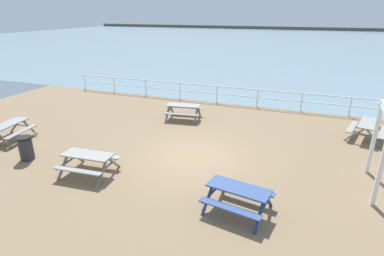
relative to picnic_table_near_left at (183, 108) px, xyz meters
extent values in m
cube|color=#846B4C|center=(2.10, -4.10, -0.68)|extent=(30.00, 24.00, 0.20)
cube|color=gray|center=(2.10, 48.65, -0.58)|extent=(142.00, 90.00, 0.01)
cube|color=#4C4C47|center=(2.10, 91.65, -0.58)|extent=(142.00, 6.00, 1.80)
cube|color=white|center=(2.10, 3.65, 0.47)|extent=(23.00, 0.06, 0.06)
cube|color=white|center=(2.10, 3.65, -0.01)|extent=(23.00, 0.05, 0.05)
cylinder|color=white|center=(-9.40, 3.65, -0.06)|extent=(0.07, 0.07, 1.05)
cylinder|color=white|center=(-6.85, 3.65, -0.06)|extent=(0.07, 0.07, 1.05)
cylinder|color=white|center=(-4.29, 3.65, -0.06)|extent=(0.07, 0.07, 1.05)
cylinder|color=white|center=(-1.74, 3.65, -0.06)|extent=(0.07, 0.07, 1.05)
cylinder|color=white|center=(0.82, 3.65, -0.06)|extent=(0.07, 0.07, 1.05)
cylinder|color=white|center=(3.38, 3.65, -0.06)|extent=(0.07, 0.07, 1.05)
cylinder|color=white|center=(5.93, 3.65, -0.06)|extent=(0.07, 0.07, 1.05)
cylinder|color=white|center=(8.49, 3.65, -0.06)|extent=(0.07, 0.07, 1.05)
cube|color=gray|center=(0.00, 0.00, 0.17)|extent=(1.88, 0.94, 0.05)
cube|color=gray|center=(-0.09, 0.61, -0.13)|extent=(1.82, 0.51, 0.04)
cube|color=gray|center=(0.09, -0.61, -0.13)|extent=(1.82, 0.51, 0.04)
cube|color=slate|center=(0.72, 0.48, -0.21)|extent=(0.19, 0.80, 0.79)
cube|color=slate|center=(0.82, -0.26, -0.21)|extent=(0.19, 0.80, 0.79)
cube|color=slate|center=(0.77, 0.11, -0.16)|extent=(0.27, 1.49, 0.04)
cube|color=slate|center=(-0.82, 0.26, -0.21)|extent=(0.19, 0.80, 0.79)
cube|color=slate|center=(-0.72, -0.48, -0.21)|extent=(0.19, 0.80, 0.79)
cube|color=slate|center=(-0.77, -0.11, -0.16)|extent=(0.27, 1.49, 0.04)
cube|color=gray|center=(-6.25, -5.49, 0.17)|extent=(0.92, 1.87, 0.05)
cube|color=gray|center=(-5.64, -5.41, -0.13)|extent=(0.48, 1.82, 0.04)
cube|color=slate|center=(-6.72, -4.76, -0.21)|extent=(0.80, 0.18, 0.79)
cube|color=slate|center=(-5.98, -4.67, -0.21)|extent=(0.80, 0.18, 0.79)
cube|color=slate|center=(-6.35, -4.72, -0.16)|extent=(1.50, 0.25, 0.04)
cube|color=slate|center=(-5.78, -6.22, -0.21)|extent=(0.80, 0.18, 0.79)
cube|color=gray|center=(8.90, 0.33, 0.17)|extent=(1.16, 1.92, 0.05)
cube|color=gray|center=(8.30, 0.50, -0.13)|extent=(0.73, 1.80, 0.04)
cube|color=gray|center=(9.50, 0.17, -0.13)|extent=(0.73, 1.80, 0.04)
cube|color=slate|center=(8.74, 1.18, -0.21)|extent=(0.79, 0.29, 0.79)
cube|color=slate|center=(9.47, 0.98, -0.21)|extent=(0.79, 0.29, 0.79)
cube|color=slate|center=(9.11, 1.08, -0.16)|extent=(1.46, 0.46, 0.04)
cube|color=slate|center=(8.33, -0.32, -0.21)|extent=(0.79, 0.29, 0.79)
cube|color=slate|center=(9.05, -0.52, -0.21)|extent=(0.79, 0.29, 0.79)
cube|color=slate|center=(8.69, -0.42, -0.16)|extent=(1.46, 0.46, 0.04)
cube|color=gray|center=(-0.89, -6.80, 0.17)|extent=(1.85, 0.83, 0.05)
cube|color=gray|center=(-0.94, -6.18, -0.13)|extent=(1.81, 0.39, 0.04)
cube|color=gray|center=(-0.85, -7.42, -0.13)|extent=(1.81, 0.39, 0.04)
cube|color=slate|center=(-0.14, -6.37, -0.21)|extent=(0.14, 0.80, 0.79)
cube|color=slate|center=(-0.09, -7.11, -0.21)|extent=(0.14, 0.80, 0.79)
cube|color=slate|center=(-0.12, -6.74, -0.16)|extent=(0.17, 1.50, 0.04)
cube|color=slate|center=(-1.70, -6.48, -0.21)|extent=(0.14, 0.80, 0.79)
cube|color=slate|center=(-1.64, -7.23, -0.21)|extent=(0.14, 0.80, 0.79)
cube|color=slate|center=(-1.67, -6.86, -0.16)|extent=(0.17, 1.50, 0.04)
cube|color=#334C84|center=(4.59, -7.07, 0.17)|extent=(1.89, 1.00, 0.05)
cube|color=#334C84|center=(4.69, -6.46, -0.13)|extent=(1.82, 0.56, 0.04)
cube|color=#334C84|center=(4.48, -7.68, -0.13)|extent=(1.82, 0.56, 0.04)
cube|color=navy|center=(5.42, -6.83, -0.21)|extent=(0.21, 0.79, 0.79)
cube|color=navy|center=(5.29, -7.57, -0.21)|extent=(0.21, 0.79, 0.79)
cube|color=navy|center=(5.35, -7.20, -0.16)|extent=(0.31, 1.49, 0.04)
cube|color=navy|center=(3.88, -6.57, -0.21)|extent=(0.21, 0.79, 0.79)
cube|color=navy|center=(3.75, -7.31, -0.21)|extent=(0.21, 0.79, 0.79)
cube|color=navy|center=(3.82, -6.94, -0.16)|extent=(0.31, 1.49, 0.04)
cube|color=white|center=(8.49, -3.15, 0.67)|extent=(0.12, 0.12, 2.50)
cube|color=white|center=(8.35, -5.35, 0.67)|extent=(0.12, 0.12, 2.50)
cylinder|color=#2D2D33|center=(-3.93, -6.71, -0.16)|extent=(0.52, 0.52, 0.85)
cylinder|color=black|center=(-3.93, -6.71, 0.32)|extent=(0.55, 0.55, 0.10)
camera|label=1|loc=(6.00, -14.62, 4.92)|focal=28.66mm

